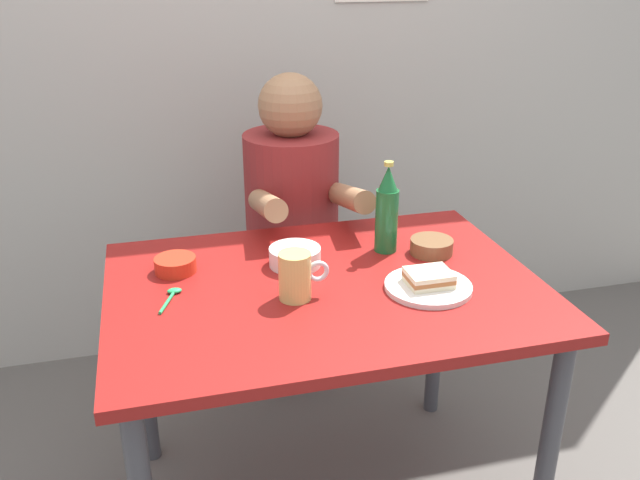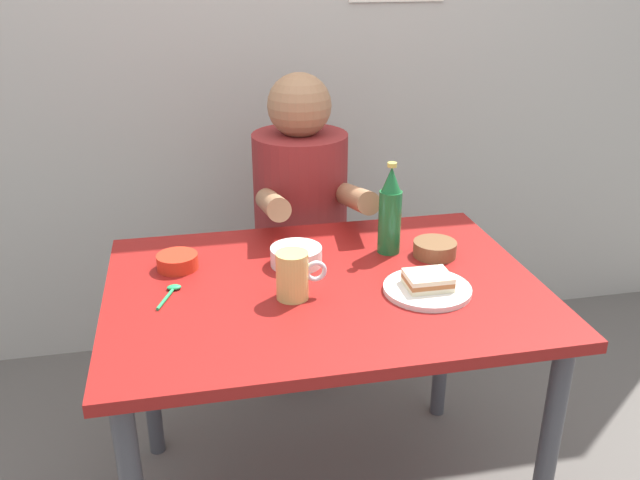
% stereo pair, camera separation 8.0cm
% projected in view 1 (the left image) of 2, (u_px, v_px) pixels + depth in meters
% --- Properties ---
extents(wall_back, '(4.40, 0.09, 2.60)m').
position_uv_depth(wall_back, '(250.00, 18.00, 2.42)').
color(wall_back, '#ADA89E').
rests_on(wall_back, ground).
extents(dining_table, '(1.10, 0.80, 0.74)m').
position_uv_depth(dining_table, '(325.00, 315.00, 1.75)').
color(dining_table, maroon).
rests_on(dining_table, ground).
extents(stool, '(0.34, 0.34, 0.45)m').
position_uv_depth(stool, '(294.00, 301.00, 2.44)').
color(stool, '#4C4C51').
rests_on(stool, ground).
extents(person_seated, '(0.33, 0.56, 0.72)m').
position_uv_depth(person_seated, '(292.00, 194.00, 2.27)').
color(person_seated, maroon).
rests_on(person_seated, stool).
extents(plate_orange, '(0.22, 0.22, 0.01)m').
position_uv_depth(plate_orange, '(428.00, 287.00, 1.68)').
color(plate_orange, silver).
rests_on(plate_orange, dining_table).
extents(sandwich, '(0.11, 0.09, 0.04)m').
position_uv_depth(sandwich, '(429.00, 278.00, 1.67)').
color(sandwich, beige).
rests_on(sandwich, plate_orange).
extents(beer_mug, '(0.13, 0.08, 0.12)m').
position_uv_depth(beer_mug, '(296.00, 276.00, 1.62)').
color(beer_mug, '#D1BC66').
rests_on(beer_mug, dining_table).
extents(beer_bottle, '(0.06, 0.06, 0.26)m').
position_uv_depth(beer_bottle, '(387.00, 211.00, 1.86)').
color(beer_bottle, '#19602D').
rests_on(beer_bottle, dining_table).
extents(rice_bowl_white, '(0.14, 0.14, 0.05)m').
position_uv_depth(rice_bowl_white, '(295.00, 256.00, 1.80)').
color(rice_bowl_white, silver).
rests_on(rice_bowl_white, dining_table).
extents(sauce_bowl_chili, '(0.11, 0.11, 0.04)m').
position_uv_depth(sauce_bowl_chili, '(175.00, 264.00, 1.77)').
color(sauce_bowl_chili, red).
rests_on(sauce_bowl_chili, dining_table).
extents(condiment_bowl_brown, '(0.12, 0.12, 0.04)m').
position_uv_depth(condiment_bowl_brown, '(432.00, 246.00, 1.88)').
color(condiment_bowl_brown, brown).
rests_on(condiment_bowl_brown, dining_table).
extents(spoon, '(0.06, 0.12, 0.01)m').
position_uv_depth(spoon, '(172.00, 295.00, 1.64)').
color(spoon, '#26A559').
rests_on(spoon, dining_table).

